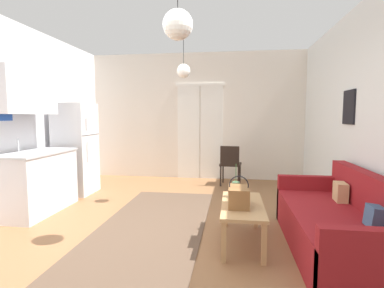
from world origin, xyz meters
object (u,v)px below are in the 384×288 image
(handbag, at_px, (239,196))
(accent_chair, at_px, (230,163))
(bamboo_vase, at_px, (236,189))
(pendant_lamp_near, at_px, (178,25))
(couch, at_px, (342,227))
(coffee_table, at_px, (242,209))
(refrigerator, at_px, (76,149))
(pendant_lamp_far, at_px, (184,71))

(handbag, bearing_deg, accent_chair, 92.28)
(bamboo_vase, bearing_deg, pendant_lamp_near, -135.80)
(couch, height_order, coffee_table, couch)
(refrigerator, bearing_deg, accent_chair, 19.25)
(coffee_table, bearing_deg, pendant_lamp_far, 124.85)
(pendant_lamp_near, height_order, pendant_lamp_far, same)
(refrigerator, bearing_deg, pendant_lamp_far, -13.36)
(bamboo_vase, xyz_separation_m, pendant_lamp_far, (-0.80, 0.98, 1.57))
(pendant_lamp_near, relative_size, pendant_lamp_far, 0.81)
(coffee_table, distance_m, bamboo_vase, 0.32)
(pendant_lamp_far, bearing_deg, couch, -35.80)
(bamboo_vase, relative_size, accent_chair, 0.49)
(coffee_table, height_order, handbag, handbag)
(coffee_table, height_order, accent_chair, accent_chair)
(refrigerator, bearing_deg, coffee_table, -30.58)
(pendant_lamp_far, bearing_deg, bamboo_vase, -50.79)
(accent_chair, bearing_deg, bamboo_vase, 98.21)
(refrigerator, distance_m, pendant_lamp_far, 2.51)
(bamboo_vase, distance_m, handbag, 0.37)
(pendant_lamp_near, bearing_deg, pendant_lamp_far, 97.50)
(couch, height_order, refrigerator, refrigerator)
(refrigerator, bearing_deg, handbag, -32.33)
(bamboo_vase, relative_size, pendant_lamp_far, 0.49)
(handbag, xyz_separation_m, pendant_lamp_near, (-0.62, -0.21, 1.76))
(handbag, height_order, pendant_lamp_near, pendant_lamp_near)
(bamboo_vase, xyz_separation_m, pendant_lamp_near, (-0.60, -0.58, 1.78))
(refrigerator, bearing_deg, pendant_lamp_near, -41.86)
(coffee_table, distance_m, refrigerator, 3.47)
(handbag, bearing_deg, pendant_lamp_far, 121.52)
(coffee_table, xyz_separation_m, bamboo_vase, (-0.07, 0.27, 0.16))
(bamboo_vase, bearing_deg, accent_chair, 91.98)
(refrigerator, distance_m, accent_chair, 3.00)
(couch, height_order, pendant_lamp_near, pendant_lamp_near)
(coffee_table, relative_size, pendant_lamp_far, 1.26)
(pendant_lamp_near, bearing_deg, handbag, 18.64)
(coffee_table, xyz_separation_m, accent_chair, (-0.16, 2.73, 0.09))
(handbag, relative_size, pendant_lamp_near, 0.50)
(coffee_table, relative_size, accent_chair, 1.26)
(handbag, bearing_deg, couch, -0.77)
(couch, relative_size, bamboo_vase, 4.90)
(handbag, xyz_separation_m, refrigerator, (-2.92, 1.85, 0.27))
(bamboo_vase, relative_size, pendant_lamp_near, 0.61)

